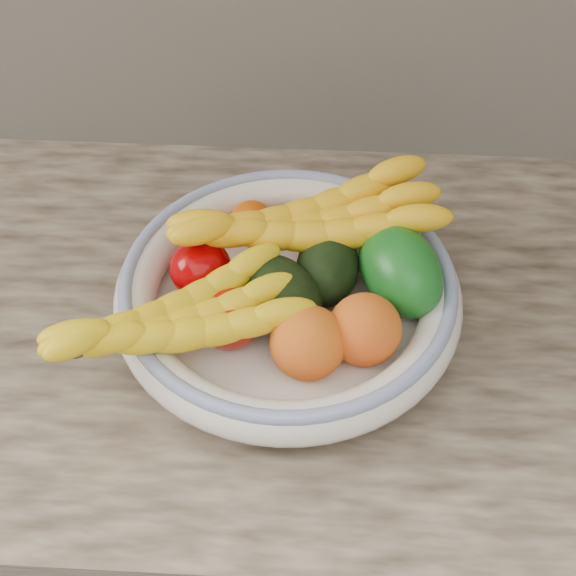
# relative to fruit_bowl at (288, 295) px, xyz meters

# --- Properties ---
(kitchen_counter) EXTENTS (2.44, 0.66, 1.40)m
(kitchen_counter) POSITION_rel_fruit_bowl_xyz_m (0.00, 0.03, -0.48)
(kitchen_counter) COLOR brown
(kitchen_counter) RESTS_ON ground
(fruit_bowl) EXTENTS (0.39, 0.39, 0.08)m
(fruit_bowl) POSITION_rel_fruit_bowl_xyz_m (0.00, 0.00, 0.00)
(fruit_bowl) COLOR silver
(fruit_bowl) RESTS_ON kitchen_counter
(clementine_back_left) EXTENTS (0.06, 0.06, 0.05)m
(clementine_back_left) POSITION_rel_fruit_bowl_xyz_m (-0.05, 0.11, 0.01)
(clementine_back_left) COLOR #DA5204
(clementine_back_left) RESTS_ON fruit_bowl
(clementine_back_right) EXTENTS (0.06, 0.06, 0.05)m
(clementine_back_right) POSITION_rel_fruit_bowl_xyz_m (0.03, 0.11, 0.01)
(clementine_back_right) COLOR #FF5105
(clementine_back_right) RESTS_ON fruit_bowl
(tomato_left) EXTENTS (0.09, 0.09, 0.06)m
(tomato_left) POSITION_rel_fruit_bowl_xyz_m (-0.10, 0.02, 0.01)
(tomato_left) COLOR #9D0002
(tomato_left) RESTS_ON fruit_bowl
(tomato_near_left) EXTENTS (0.10, 0.10, 0.07)m
(tomato_near_left) POSITION_rel_fruit_bowl_xyz_m (-0.06, -0.05, 0.01)
(tomato_near_left) COLOR #A91108
(tomato_near_left) RESTS_ON fruit_bowl
(avocado_center) EXTENTS (0.13, 0.13, 0.08)m
(avocado_center) POSITION_rel_fruit_bowl_xyz_m (-0.01, -0.01, 0.02)
(avocado_center) COLOR black
(avocado_center) RESTS_ON fruit_bowl
(avocado_right) EXTENTS (0.08, 0.11, 0.07)m
(avocado_right) POSITION_rel_fruit_bowl_xyz_m (0.04, 0.03, 0.02)
(avocado_right) COLOR black
(avocado_right) RESTS_ON fruit_bowl
(green_mango) EXTENTS (0.15, 0.16, 0.11)m
(green_mango) POSITION_rel_fruit_bowl_xyz_m (0.12, 0.02, 0.03)
(green_mango) COLOR #105516
(green_mango) RESTS_ON fruit_bowl
(peach_front) EXTENTS (0.10, 0.10, 0.08)m
(peach_front) POSITION_rel_fruit_bowl_xyz_m (0.03, -0.08, 0.02)
(peach_front) COLOR orange
(peach_front) RESTS_ON fruit_bowl
(peach_right) EXTENTS (0.09, 0.09, 0.08)m
(peach_right) POSITION_rel_fruit_bowl_xyz_m (0.08, -0.06, 0.02)
(peach_right) COLOR orange
(peach_right) RESTS_ON fruit_bowl
(banana_bunch_back) EXTENTS (0.35, 0.21, 0.09)m
(banana_bunch_back) POSITION_rel_fruit_bowl_xyz_m (0.02, 0.07, 0.04)
(banana_bunch_back) COLOR yellow
(banana_bunch_back) RESTS_ON fruit_bowl
(banana_bunch_front) EXTENTS (0.31, 0.24, 0.08)m
(banana_bunch_front) POSITION_rel_fruit_bowl_xyz_m (-0.11, -0.08, 0.03)
(banana_bunch_front) COLOR yellow
(banana_bunch_front) RESTS_ON fruit_bowl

